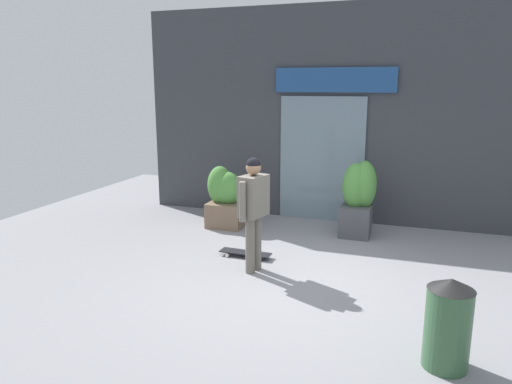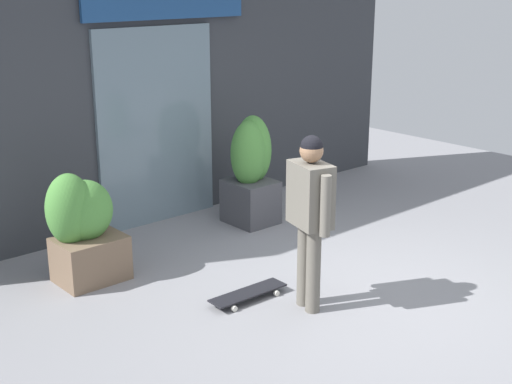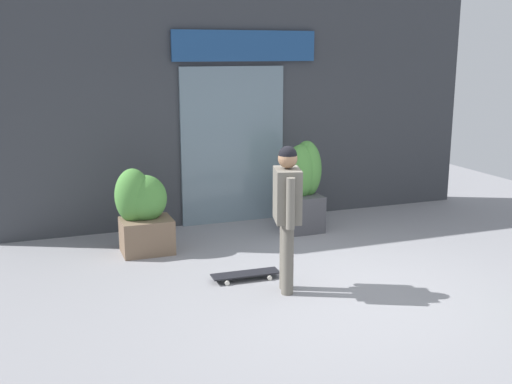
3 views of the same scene
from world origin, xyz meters
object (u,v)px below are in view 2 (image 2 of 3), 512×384
object	(u,v)px
skateboard	(248,293)
planter_box_right	(82,226)
planter_box_left	(251,169)
skateboarder	(310,206)

from	to	relation	value
skateboard	planter_box_right	bearing A→B (deg)	-55.08
skateboard	planter_box_right	size ratio (longest dim) A/B	0.72
planter_box_right	planter_box_left	bearing A→B (deg)	5.49
skateboard	planter_box_left	world-z (taller)	planter_box_left
planter_box_right	skateboarder	bearing A→B (deg)	-57.24
skateboarder	planter_box_left	size ratio (longest dim) A/B	1.23
skateboard	planter_box_right	distance (m)	1.74
skateboarder	planter_box_right	bearing A→B (deg)	-41.78
skateboarder	planter_box_right	xyz separation A→B (m)	(-1.21, 1.88, -0.41)
skateboarder	skateboard	size ratio (longest dim) A/B	2.01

